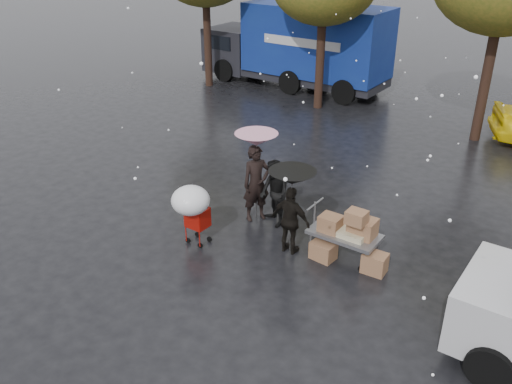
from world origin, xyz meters
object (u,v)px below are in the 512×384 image
Objects in this scene: shopping_cart at (192,203)px; blue_truck at (299,46)px; person_pink at (256,183)px; vendor_cart at (348,228)px; person_black at (291,221)px.

blue_truck is (-4.91, 12.52, 0.69)m from shopping_cart.
blue_truck reaches higher than shopping_cart.
person_pink is at bearing 76.71° from shopping_cart.
person_pink is 0.23× the size of blue_truck.
person_pink is 1.87m from shopping_cart.
person_black is at bearing -155.68° from vendor_cart.
blue_truck is at bearing 125.81° from vendor_cart.
person_pink reaches higher than vendor_cart.
person_black is at bearing -59.37° from blue_truck.
shopping_cart is at bearing -153.11° from vendor_cart.
person_pink is 11.99m from blue_truck.
person_black reaches higher than vendor_cart.
vendor_cart is at bearing -65.14° from person_pink.
shopping_cart is (-1.90, -1.02, 0.28)m from person_black.
person_pink reaches higher than person_black.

